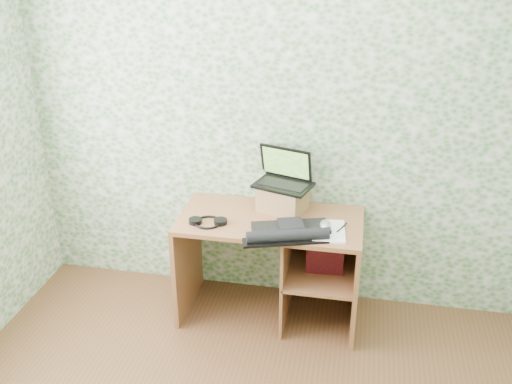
% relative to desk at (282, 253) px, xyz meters
% --- Properties ---
extents(wall_back, '(3.50, 0.00, 3.50)m').
position_rel_desk_xyz_m(wall_back, '(-0.08, 0.28, 0.82)').
color(wall_back, silver).
rests_on(wall_back, ground).
extents(desk, '(1.20, 0.60, 0.75)m').
position_rel_desk_xyz_m(desk, '(0.00, 0.00, 0.00)').
color(desk, brown).
rests_on(desk, floor).
extents(riser, '(0.35, 0.31, 0.17)m').
position_rel_desk_xyz_m(riser, '(-0.02, 0.12, 0.36)').
color(riser, '#9D6F46').
rests_on(riser, desk).
extents(laptop, '(0.42, 0.36, 0.24)m').
position_rel_desk_xyz_m(laptop, '(-0.02, 0.15, 0.50)').
color(laptop, black).
rests_on(laptop, riser).
extents(keyboard, '(0.55, 0.42, 0.08)m').
position_rel_desk_xyz_m(keyboard, '(0.07, -0.23, 0.30)').
color(keyboard, black).
rests_on(keyboard, desk).
extents(headphones, '(0.25, 0.20, 0.03)m').
position_rel_desk_xyz_m(headphones, '(-0.46, -0.17, 0.28)').
color(headphones, black).
rests_on(headphones, desk).
extents(notepad, '(0.23, 0.31, 0.01)m').
position_rel_desk_xyz_m(notepad, '(0.31, -0.14, 0.28)').
color(notepad, white).
rests_on(notepad, desk).
extents(mouse, '(0.08, 0.12, 0.04)m').
position_rel_desk_xyz_m(mouse, '(0.29, -0.12, 0.30)').
color(mouse, '#B0B0B3').
rests_on(mouse, notepad).
extents(pen, '(0.06, 0.13, 0.01)m').
position_rel_desk_xyz_m(pen, '(0.39, -0.09, 0.29)').
color(pen, black).
rests_on(pen, notepad).
extents(red_box, '(0.25, 0.09, 0.29)m').
position_rel_desk_xyz_m(red_box, '(0.29, -0.03, 0.06)').
color(red_box, maroon).
rests_on(red_box, desk).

